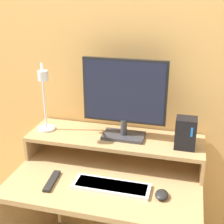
% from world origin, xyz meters
% --- Properties ---
extents(wall_back, '(6.00, 0.05, 2.50)m').
position_xyz_m(wall_back, '(0.00, 0.68, 1.25)').
color(wall_back, '#E5AD60').
rests_on(wall_back, ground_plane).
extents(desk, '(1.00, 0.65, 0.70)m').
position_xyz_m(desk, '(0.00, 0.32, 0.49)').
color(desk, tan).
rests_on(desk, ground_plane).
extents(monitor_shelf, '(1.00, 0.30, 0.15)m').
position_xyz_m(monitor_shelf, '(0.00, 0.50, 0.82)').
color(monitor_shelf, tan).
rests_on(monitor_shelf, desk).
extents(monitor, '(0.46, 0.14, 0.45)m').
position_xyz_m(monitor, '(0.05, 0.50, 1.09)').
color(monitor, '#38383D').
rests_on(monitor, monitor_shelf).
extents(desk_lamp, '(0.15, 0.22, 0.41)m').
position_xyz_m(desk_lamp, '(-0.39, 0.43, 1.06)').
color(desk_lamp, silver).
rests_on(desk_lamp, monitor_shelf).
extents(router_dock, '(0.11, 0.09, 0.17)m').
position_xyz_m(router_dock, '(0.39, 0.46, 0.93)').
color(router_dock, black).
rests_on(router_dock, monitor_shelf).
extents(keyboard, '(0.39, 0.12, 0.02)m').
position_xyz_m(keyboard, '(0.05, 0.22, 0.71)').
color(keyboard, white).
rests_on(keyboard, desk).
extents(mouse, '(0.06, 0.08, 0.03)m').
position_xyz_m(mouse, '(0.31, 0.20, 0.72)').
color(mouse, black).
rests_on(mouse, desk).
extents(remote_control, '(0.05, 0.18, 0.02)m').
position_xyz_m(remote_control, '(-0.26, 0.19, 0.71)').
color(remote_control, black).
rests_on(remote_control, desk).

